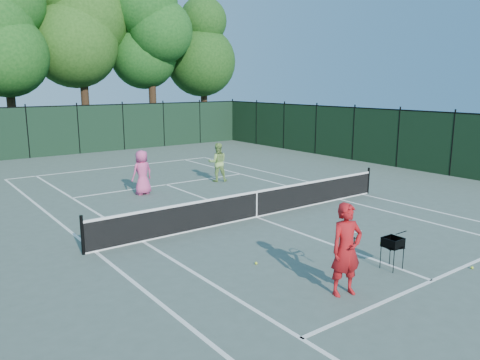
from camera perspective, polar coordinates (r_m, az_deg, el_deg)
ground at (r=15.70m, az=2.01°, el=-4.56°), size 90.00×90.00×0.00m
sideline_doubles_left at (r=13.15m, az=-17.20°, el=-8.35°), size 0.10×23.77×0.01m
sideline_doubles_right at (r=19.50m, az=14.70°, el=-1.70°), size 0.10×23.77×0.01m
sideline_singles_left at (r=13.63m, az=-11.74°, el=-7.35°), size 0.10×23.77×0.01m
sideline_singles_right at (r=18.47m, az=12.04°, el=-2.31°), size 0.10×23.77×0.01m
baseline_far at (r=25.83m, az=-14.70°, el=1.54°), size 10.97×0.10×0.01m
service_line_near at (r=11.71m, az=22.38°, el=-11.27°), size 8.23×0.10×0.01m
service_line_far at (r=20.93m, az=-9.01°, el=-0.55°), size 8.23×0.10×0.01m
center_service_line at (r=15.70m, az=2.01°, el=-4.55°), size 0.10×12.80×0.01m
tennis_net at (r=15.58m, az=2.02°, el=-2.87°), size 11.69×0.09×1.06m
fence_far at (r=31.35m, az=-19.10°, el=5.78°), size 24.00×0.05×3.00m
fence_right at (r=24.62m, az=24.46°, el=3.91°), size 0.05×36.00×3.00m
tree_2 at (r=34.32m, az=-26.82°, el=16.08°), size 6.00×6.00×12.40m
tree_3 at (r=36.21m, az=-18.98°, el=18.43°), size 7.00×7.00×14.45m
tree_4 at (r=37.37m, az=-10.89°, el=17.27°), size 6.20×6.20×12.97m
tree_5 at (r=40.21m, az=-4.51°, el=16.41°), size 5.80×5.80×12.23m
coach at (r=10.11m, az=12.83°, el=-8.26°), size 1.09×0.64×1.99m
player_pink at (r=19.11m, az=-11.84°, el=0.91°), size 0.94×0.68×1.79m
player_green at (r=21.24m, az=-2.74°, el=2.17°), size 1.06×0.97×1.76m
ball_hopper at (r=11.85m, az=18.13°, el=-7.28°), size 0.52×0.52×0.79m
loose_ball_near_cart at (r=12.78m, az=26.45°, el=-9.54°), size 0.07×0.07×0.07m
loose_ball_midcourt at (r=11.75m, az=1.99°, el=-10.10°), size 0.07×0.07×0.07m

